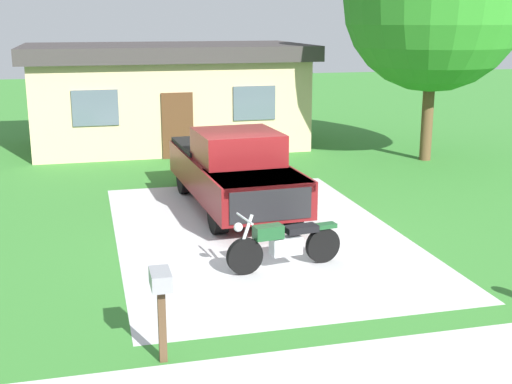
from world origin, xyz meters
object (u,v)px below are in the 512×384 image
object	(u,v)px
motorcycle	(284,243)
shade_tree	(435,0)
mailbox	(161,292)
pickup_truck	(233,168)
neighbor_house	(167,94)

from	to	relation	value
motorcycle	shade_tree	size ratio (longest dim) A/B	0.29
mailbox	shade_tree	xyz separation A→B (m)	(9.60, 11.09, 3.92)
mailbox	shade_tree	size ratio (longest dim) A/B	0.16
pickup_truck	shade_tree	distance (m)	9.06
shade_tree	neighbor_house	size ratio (longest dim) A/B	0.80
motorcycle	neighbor_house	bearing A→B (deg)	92.17
motorcycle	mailbox	xyz separation A→B (m)	(-2.51, -2.91, 0.51)
mailbox	shade_tree	bearing A→B (deg)	49.12
motorcycle	neighbor_house	distance (m)	12.94
motorcycle	mailbox	distance (m)	3.87
motorcycle	neighbor_house	xyz separation A→B (m)	(-0.49, 12.87, 1.32)
motorcycle	pickup_truck	size ratio (longest dim) A/B	0.38
neighbor_house	motorcycle	bearing A→B (deg)	-87.83
shade_tree	pickup_truck	bearing A→B (deg)	-150.82
pickup_truck	shade_tree	size ratio (longest dim) A/B	0.75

